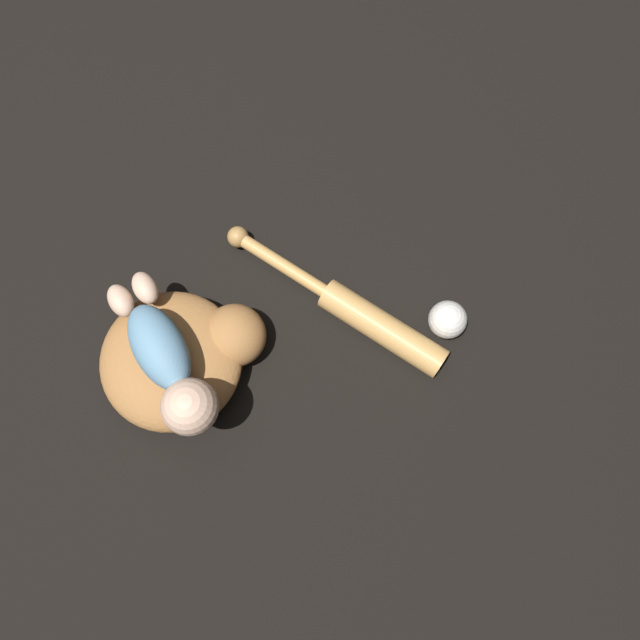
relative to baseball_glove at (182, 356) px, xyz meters
name	(u,v)px	position (x,y,z in m)	size (l,w,h in m)	color
ground_plane	(163,362)	(-0.04, -0.04, -0.05)	(6.00, 6.00, 0.00)	black
baseball_glove	(182,356)	(0.00, 0.00, 0.00)	(0.37, 0.39, 0.10)	#A8703D
baby_figure	(168,364)	(0.03, -0.03, 0.10)	(0.34, 0.17, 0.10)	#6693B2
baseball_bat	(359,313)	(0.18, 0.31, -0.02)	(0.52, 0.15, 0.06)	tan
baseball	(448,320)	(0.32, 0.43, -0.01)	(0.08, 0.08, 0.08)	white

